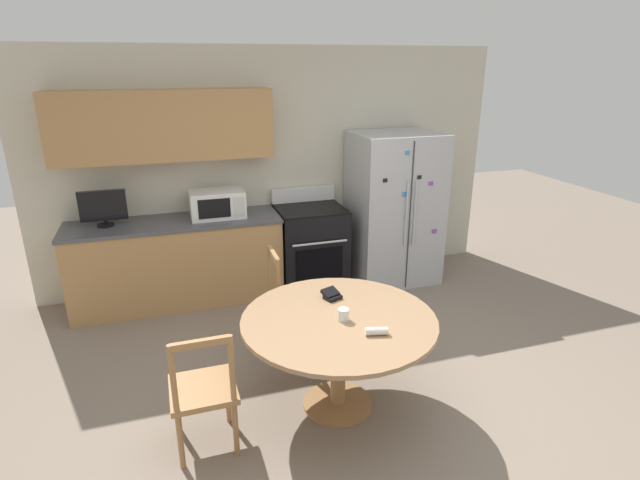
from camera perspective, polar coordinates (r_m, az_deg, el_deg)
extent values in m
plane|color=gray|center=(3.88, 4.52, -19.11)|extent=(14.00, 14.00, 0.00)
cube|color=beige|center=(5.67, -5.30, 8.15)|extent=(5.20, 0.10, 2.60)
cube|color=#AD7F4C|center=(5.24, -17.44, 12.39)|extent=(2.12, 0.34, 0.68)
cube|color=#AD7F4C|center=(5.45, -15.92, -2.58)|extent=(2.12, 0.62, 0.86)
cube|color=#4C4C51|center=(5.30, -16.37, 1.93)|extent=(2.15, 0.64, 0.03)
cube|color=#B2B5BA|center=(5.77, 8.42, 3.64)|extent=(0.95, 0.78, 1.70)
cube|color=#333333|center=(5.44, 10.22, 2.53)|extent=(0.01, 0.01, 1.64)
cylinder|color=silver|center=(5.39, 9.84, 2.87)|extent=(0.02, 0.02, 0.72)
cylinder|color=silver|center=(5.44, 10.78, 2.96)|extent=(0.02, 0.02, 0.72)
cube|color=purple|center=(5.45, 12.56, 6.31)|extent=(0.05, 0.01, 0.04)
cube|color=#338CD8|center=(5.24, 9.95, 9.79)|extent=(0.05, 0.01, 0.04)
cube|color=black|center=(5.37, 11.30, 7.04)|extent=(0.05, 0.01, 0.04)
cube|color=black|center=(5.19, 7.47, 6.77)|extent=(0.05, 0.01, 0.04)
cube|color=#338CD8|center=(5.33, 9.70, 5.18)|extent=(0.06, 0.02, 0.05)
cube|color=purple|center=(5.64, 12.94, 0.99)|extent=(0.06, 0.01, 0.05)
cube|color=black|center=(5.62, -1.08, -0.91)|extent=(0.73, 0.64, 0.90)
cube|color=black|center=(5.36, -0.07, -2.97)|extent=(0.53, 0.01, 0.40)
cylinder|color=silver|center=(5.24, 0.01, -0.35)|extent=(0.60, 0.02, 0.02)
cube|color=black|center=(5.47, -1.11, 3.60)|extent=(0.73, 0.64, 0.02)
cube|color=white|center=(5.72, -1.95, 5.23)|extent=(0.73, 0.06, 0.16)
cube|color=white|center=(5.29, -11.66, 4.08)|extent=(0.55, 0.35, 0.28)
cube|color=black|center=(5.12, -11.98, 3.53)|extent=(0.32, 0.01, 0.20)
cube|color=silver|center=(5.14, -9.22, 3.80)|extent=(0.11, 0.01, 0.20)
cylinder|color=black|center=(5.36, -23.29, 1.59)|extent=(0.16, 0.16, 0.02)
cylinder|color=black|center=(5.35, -23.33, 1.90)|extent=(0.03, 0.03, 0.04)
cube|color=black|center=(5.30, -23.57, 3.63)|extent=(0.44, 0.05, 0.30)
cylinder|color=#997551|center=(3.55, 2.17, -9.11)|extent=(1.38, 1.38, 0.03)
cylinder|color=#9E7042|center=(3.74, 2.10, -13.87)|extent=(0.11, 0.11, 0.68)
cylinder|color=#9E7042|center=(3.94, 2.03, -18.12)|extent=(0.52, 0.52, 0.03)
cube|color=#9E7042|center=(4.50, -2.82, -6.71)|extent=(0.43, 0.43, 0.04)
cylinder|color=#9E7042|center=(4.79, -1.27, -7.98)|extent=(0.04, 0.04, 0.41)
cylinder|color=#9E7042|center=(4.49, -0.06, -9.94)|extent=(0.04, 0.04, 0.41)
cylinder|color=#9E7042|center=(4.71, -5.35, -8.52)|extent=(0.04, 0.04, 0.41)
cylinder|color=#9E7042|center=(4.42, -4.40, -10.55)|extent=(0.04, 0.04, 0.41)
cylinder|color=#9E7042|center=(4.51, -5.74, -3.28)|extent=(0.04, 0.04, 0.45)
cylinder|color=#9E7042|center=(4.20, -4.79, -5.04)|extent=(0.04, 0.04, 0.45)
cube|color=#9E7042|center=(4.28, -5.37, -1.61)|extent=(0.04, 0.34, 0.04)
cube|color=#9E7042|center=(3.45, -13.24, -16.26)|extent=(0.42, 0.42, 0.04)
cylinder|color=#9E7042|center=(3.72, -16.00, -17.86)|extent=(0.04, 0.04, 0.41)
cylinder|color=#9E7042|center=(3.73, -10.49, -17.21)|extent=(0.04, 0.04, 0.41)
cylinder|color=#9E7042|center=(3.45, -15.66, -21.26)|extent=(0.04, 0.04, 0.41)
cylinder|color=#9E7042|center=(3.46, -9.61, -20.53)|extent=(0.04, 0.04, 0.41)
cylinder|color=#9E7042|center=(3.16, -16.45, -14.96)|extent=(0.04, 0.04, 0.45)
cylinder|color=#9E7042|center=(3.17, -10.05, -14.21)|extent=(0.04, 0.04, 0.45)
cube|color=#9E7042|center=(3.05, -13.54, -11.41)|extent=(0.34, 0.04, 0.04)
cylinder|color=silver|center=(3.50, 2.69, -8.51)|extent=(0.08, 0.08, 0.08)
cylinder|color=red|center=(3.51, 2.68, -8.78)|extent=(0.07, 0.07, 0.05)
cylinder|color=silver|center=(3.35, 6.47, -10.32)|extent=(0.16, 0.09, 0.05)
cube|color=black|center=(3.80, 1.46, -6.54)|extent=(0.15, 0.13, 0.03)
cube|color=black|center=(3.81, 1.18, -6.03)|extent=(0.15, 0.14, 0.06)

